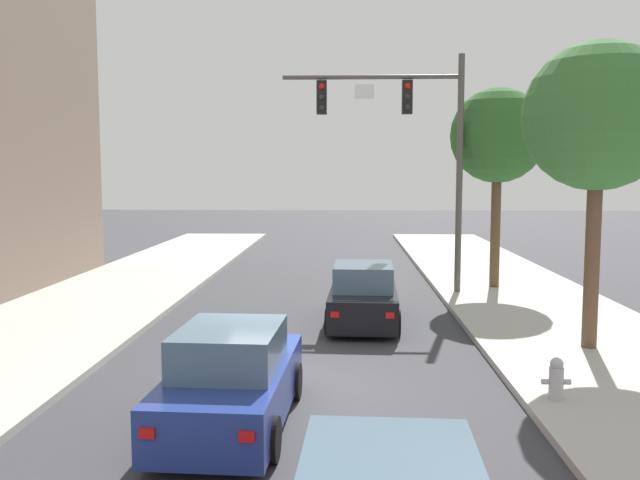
{
  "coord_description": "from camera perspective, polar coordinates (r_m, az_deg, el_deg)",
  "views": [
    {
      "loc": [
        0.98,
        -11.99,
        3.95
      ],
      "look_at": [
        0.25,
        7.57,
        2.0
      ],
      "focal_mm": 37.81,
      "sensor_mm": 36.0,
      "label": 1
    }
  ],
  "objects": [
    {
      "name": "street_tree_nearest",
      "position": [
        15.65,
        22.46,
        9.52
      ],
      "size": [
        3.17,
        3.17,
        6.58
      ],
      "color": "brown",
      "rests_on": "sidewalk_right"
    },
    {
      "name": "street_tree_second",
      "position": [
        23.13,
        14.81,
        8.45
      ],
      "size": [
        3.12,
        3.12,
        6.59
      ],
      "color": "brown",
      "rests_on": "sidewalk_right"
    },
    {
      "name": "traffic_signal_mast",
      "position": [
        21.69,
        7.65,
        9.2
      ],
      "size": [
        5.7,
        0.38,
        7.5
      ],
      "color": "#514C47",
      "rests_on": "sidewalk_right"
    },
    {
      "name": "ground_plane",
      "position": [
        12.66,
        -2.47,
        -12.49
      ],
      "size": [
        120.0,
        120.0,
        0.0
      ],
      "primitive_type": "plane",
      "color": "#38383D"
    },
    {
      "name": "car_following_blue",
      "position": [
        10.8,
        -7.45,
        -11.74
      ],
      "size": [
        1.99,
        4.31,
        1.6
      ],
      "color": "navy",
      "rests_on": "ground"
    },
    {
      "name": "car_lead_black",
      "position": [
        17.71,
        3.69,
        -4.82
      ],
      "size": [
        1.96,
        4.3,
        1.6
      ],
      "color": "black",
      "rests_on": "ground"
    },
    {
      "name": "fire_hydrant",
      "position": [
        12.2,
        19.37,
        -11.02
      ],
      "size": [
        0.48,
        0.24,
        0.72
      ],
      "color": "#B2B2B7",
      "rests_on": "sidewalk_right"
    }
  ]
}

